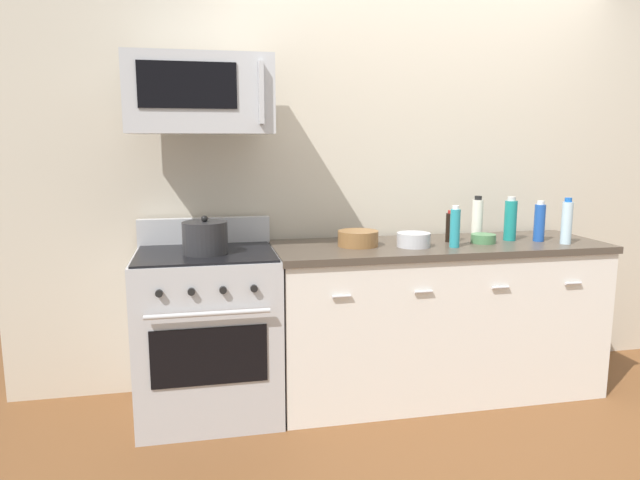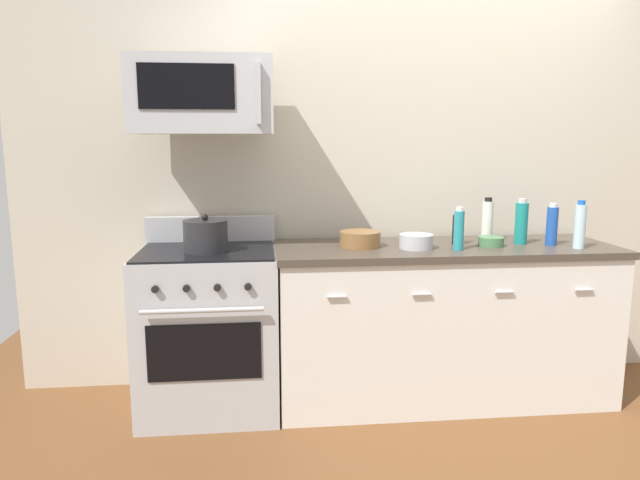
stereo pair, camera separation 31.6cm
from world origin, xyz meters
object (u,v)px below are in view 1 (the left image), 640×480
Objects in this scene: range_oven at (208,332)px; bowl_steel_prep at (414,239)px; bottle_soda_blue at (539,222)px; bottle_dish_soap at (455,228)px; bottle_soy_sauce_dark at (450,227)px; stockpot at (205,238)px; bowl_green_glaze at (483,238)px; bottle_vinegar_white at (477,218)px; bottle_sparkling_teal at (510,220)px; bottle_water_clear at (567,222)px; microwave at (200,95)px; bowl_wooden_salad at (358,238)px.

bowl_steel_prep is at bearing -3.73° from range_oven.
bottle_dish_soap is at bearing -171.68° from bottle_soda_blue.
bottle_soy_sauce_dark is 1.44m from stockpot.
bowl_green_glaze is (-0.36, 0.01, -0.09)m from bottle_soda_blue.
bottle_sparkling_teal reaches higher than bottle_vinegar_white.
bottle_sparkling_teal is at bearing 1.94° from stockpot.
bottle_sparkling_teal is 1.11× the size of bottle_dish_soap.
bottle_sparkling_teal is (1.81, 0.01, 0.58)m from range_oven.
bottle_water_clear is at bearing -3.23° from stockpot.
bottle_dish_soap is at bearing -3.58° from stockpot.
bottle_soy_sauce_dark is 0.70× the size of bottle_water_clear.
bottle_soda_blue reaches higher than bottle_dish_soap.
bowl_steel_prep is (-0.49, -0.20, -0.08)m from bottle_vinegar_white.
bowl_green_glaze is 0.61× the size of stockpot.
microwave is 0.75m from stockpot.
microwave is at bearing 178.83° from bottle_sparkling_teal.
bottle_dish_soap reaches higher than stockpot.
bottle_soy_sauce_dark is at bearing 73.30° from bottle_dish_soap.
bottle_soda_blue reaches higher than bowl_green_glaze.
microwave reaches higher than bottle_water_clear.
bowl_green_glaze is at bearing -165.54° from bottle_sparkling_teal.
bottle_dish_soap is at bearing -160.93° from bottle_sparkling_teal.
bottle_soy_sauce_dark is 0.18m from bottle_dish_soap.
range_oven is 1.53m from bottle_soy_sauce_dark.
stockpot is (-1.38, 0.09, -0.02)m from bottle_dish_soap.
bottle_vinegar_white reaches higher than bowl_steel_prep.
bottle_soda_blue reaches higher than bowl_steel_prep.
bottle_sparkling_teal is 1.81m from stockpot.
bottle_soda_blue is 0.59m from bottle_dish_soap.
microwave is 1.80m from bowl_green_glaze.
microwave is 3.95× the size of bottle_soy_sauce_dark.
bottle_soy_sauce_dark is (1.43, 0.03, 0.54)m from range_oven.
stockpot is at bearing -90.13° from microwave.
bottle_soda_blue is 1.28× the size of bowl_steel_prep.
bottle_soy_sauce_dark is 0.79× the size of stockpot.
bowl_wooden_salad is (0.86, -0.03, -0.78)m from microwave.
bottle_water_clear reaches higher than bottle_soy_sauce_dark.
bottle_soda_blue is (1.96, -0.05, 0.57)m from range_oven.
bowl_wooden_salad is (-0.52, 0.15, -0.07)m from bottle_dish_soap.
bottle_dish_soap is at bearing -16.20° from bowl_steel_prep.
bottle_dish_soap is at bearing -106.70° from bottle_soy_sauce_dark.
bottle_vinegar_white reaches higher than bowl_green_glaze.
microwave is at bearing 89.71° from range_oven.
bottle_soda_blue is 1.96m from stockpot.
bottle_soy_sauce_dark is 0.71× the size of bottle_sparkling_teal.
bottle_dish_soap reaches higher than bowl_green_glaze.
bottle_vinegar_white reaches higher than range_oven.
bottle_vinegar_white is at bearing 22.67° from bottle_soy_sauce_dark.
bottle_soy_sauce_dark reaches higher than bowl_steel_prep.
bottle_sparkling_teal is (1.81, -0.04, -0.70)m from microwave.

